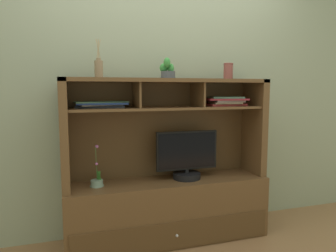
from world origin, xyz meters
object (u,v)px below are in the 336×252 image
magazine_stack_left (226,101)px  magazine_stack_centre (101,104)px  tv_monitor (187,158)px  potted_succulent (168,71)px  ceramic_vase (228,71)px  potted_orchid (97,181)px  media_console (168,192)px  diffuser_bottle (99,69)px

magazine_stack_left → magazine_stack_centre: size_ratio=0.89×
tv_monitor → potted_succulent: potted_succulent is taller
ceramic_vase → potted_orchid: bearing=-179.3°
ceramic_vase → potted_succulent: bearing=-179.3°
media_console → diffuser_bottle: 1.16m
tv_monitor → potted_orchid: size_ratio=1.63×
tv_monitor → magazine_stack_centre: bearing=174.2°
magazine_stack_centre → diffuser_bottle: size_ratio=1.45×
potted_orchid → magazine_stack_left: (1.12, 0.01, 0.62)m
media_console → diffuser_bottle: diffuser_bottle is taller
tv_monitor → ceramic_vase: bearing=3.6°
potted_orchid → diffuser_bottle: diffuser_bottle is taller
potted_orchid → potted_succulent: (0.58, 0.01, 0.86)m
potted_orchid → ceramic_vase: (1.14, 0.01, 0.87)m
magazine_stack_centre → tv_monitor: bearing=-5.8°
potted_orchid → tv_monitor: bearing=-0.7°
potted_orchid → magazine_stack_left: 1.27m
diffuser_bottle → potted_succulent: bearing=-0.8°
tv_monitor → ceramic_vase: 0.83m
magazine_stack_centre → diffuser_bottle: diffuser_bottle is taller
tv_monitor → diffuser_bottle: bearing=178.0°
media_console → magazine_stack_centre: 0.92m
magazine_stack_left → diffuser_bottle: 1.11m
media_console → diffuser_bottle: bearing=179.7°
media_console → potted_succulent: 1.01m
potted_succulent → diffuser_bottle: bearing=179.2°
tv_monitor → magazine_stack_centre: (-0.70, 0.07, 0.47)m
tv_monitor → diffuser_bottle: size_ratio=1.84×
diffuser_bottle → potted_succulent: diffuser_bottle is taller
magazine_stack_left → potted_succulent: 0.59m
magazine_stack_centre → potted_succulent: (0.53, -0.05, 0.26)m
magazine_stack_centre → diffuser_bottle: 0.28m
tv_monitor → magazine_stack_left: bearing=2.6°
media_console → diffuser_bottle: (-0.55, 0.00, 1.02)m
magazine_stack_centre → potted_orchid: bearing=-131.6°
tv_monitor → potted_succulent: (-0.17, 0.02, 0.73)m
magazine_stack_left → magazine_stack_centre: bearing=177.1°
media_console → tv_monitor: size_ratio=3.16×
potted_succulent → tv_monitor: bearing=-6.0°
potted_orchid → magazine_stack_centre: bearing=48.4°
media_console → magazine_stack_left: bearing=-0.6°
diffuser_bottle → ceramic_vase: bearing=-0.0°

